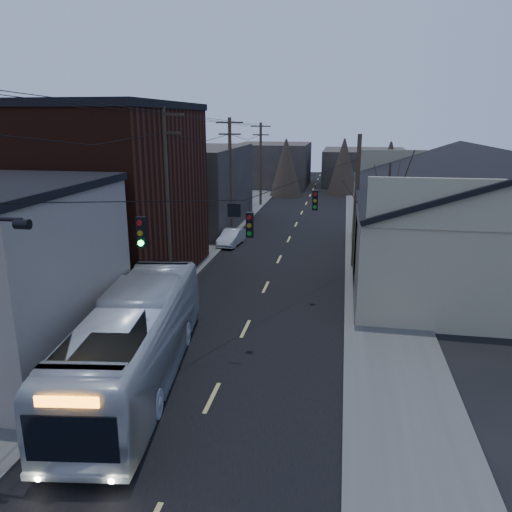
% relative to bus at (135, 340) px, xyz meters
% --- Properties ---
extents(road_surface, '(9.00, 110.00, 0.02)m').
position_rel_bus_xyz_m(road_surface, '(2.99, 21.36, -1.64)').
color(road_surface, black).
rests_on(road_surface, ground).
extents(sidewalk_left, '(4.00, 110.00, 0.12)m').
position_rel_bus_xyz_m(sidewalk_left, '(-3.51, 21.36, -1.59)').
color(sidewalk_left, '#474744').
rests_on(sidewalk_left, ground).
extents(sidewalk_right, '(4.00, 110.00, 0.12)m').
position_rel_bus_xyz_m(sidewalk_right, '(9.49, 21.36, -1.59)').
color(sidewalk_right, '#474744').
rests_on(sidewalk_right, ground).
extents(building_brick, '(10.00, 12.00, 10.00)m').
position_rel_bus_xyz_m(building_brick, '(-7.01, 11.36, 3.35)').
color(building_brick, black).
rests_on(building_brick, ground).
extents(building_left_far, '(9.00, 14.00, 7.00)m').
position_rel_bus_xyz_m(building_left_far, '(-6.51, 27.36, 1.85)').
color(building_left_far, '#312B27').
rests_on(building_left_far, ground).
extents(warehouse, '(16.16, 20.60, 7.73)m').
position_rel_bus_xyz_m(warehouse, '(15.99, 16.36, 1.05)').
color(warehouse, gray).
rests_on(warehouse, ground).
extents(building_far_left, '(10.00, 12.00, 6.00)m').
position_rel_bus_xyz_m(building_far_left, '(-3.01, 56.36, 1.35)').
color(building_far_left, '#312B27').
rests_on(building_far_left, ground).
extents(building_far_right, '(12.00, 14.00, 5.00)m').
position_rel_bus_xyz_m(building_far_right, '(9.99, 61.36, 0.85)').
color(building_far_right, '#312B27').
rests_on(building_far_right, ground).
extents(bare_tree, '(0.40, 0.40, 7.20)m').
position_rel_bus_xyz_m(bare_tree, '(9.49, 11.36, 1.95)').
color(bare_tree, black).
rests_on(bare_tree, ground).
extents(utility_lines, '(11.24, 45.28, 10.50)m').
position_rel_bus_xyz_m(utility_lines, '(-0.12, 15.50, 3.31)').
color(utility_lines, '#382B1E').
rests_on(utility_lines, ground).
extents(bus, '(4.34, 12.11, 3.30)m').
position_rel_bus_xyz_m(bus, '(0.00, 0.00, 0.00)').
color(bus, '#B4BBC1').
rests_on(bus, ground).
extents(parked_car, '(1.65, 3.80, 1.22)m').
position_rel_bus_xyz_m(parked_car, '(-1.14, 20.75, -1.04)').
color(parked_car, '#B5B7BD').
rests_on(parked_car, ground).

